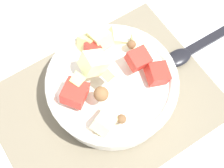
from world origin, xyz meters
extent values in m
plane|color=silver|center=(0.00, 0.00, 0.00)|extent=(2.40, 2.40, 0.00)
cube|color=#756B56|center=(0.00, 0.00, 0.00)|extent=(0.41, 0.31, 0.01)
cylinder|color=white|center=(0.02, 0.01, 0.04)|extent=(0.22, 0.22, 0.06)
torus|color=white|center=(0.02, 0.01, 0.07)|extent=(0.24, 0.24, 0.02)
cube|color=red|center=(-0.05, 0.01, 0.09)|extent=(0.06, 0.05, 0.03)
cube|color=beige|center=(0.04, 0.08, 0.09)|extent=(0.03, 0.04, 0.04)
cube|color=beige|center=(-0.04, -0.05, 0.08)|extent=(0.05, 0.04, 0.04)
cube|color=#93C160|center=(0.01, 0.00, 0.11)|extent=(0.02, 0.02, 0.03)
cube|color=red|center=(0.09, -0.03, 0.08)|extent=(0.05, 0.05, 0.03)
cube|color=#A3CC6B|center=(-0.04, 0.03, 0.10)|extent=(0.03, 0.04, 0.03)
cube|color=beige|center=(0.10, 0.04, 0.08)|extent=(0.04, 0.04, 0.03)
cube|color=beige|center=(0.07, 0.08, 0.07)|extent=(0.05, 0.05, 0.04)
sphere|color=brown|center=(-0.02, -0.02, 0.10)|extent=(0.04, 0.03, 0.04)
cube|color=#E5D684|center=(0.02, 0.09, 0.08)|extent=(0.05, 0.05, 0.05)
sphere|color=brown|center=(0.08, 0.04, 0.09)|extent=(0.02, 0.03, 0.02)
cube|color=red|center=(0.07, 0.01, 0.10)|extent=(0.04, 0.04, 0.03)
cube|color=beige|center=(0.00, 0.04, 0.11)|extent=(0.05, 0.04, 0.05)
cube|color=red|center=(0.02, 0.07, 0.09)|extent=(0.03, 0.03, 0.03)
sphere|color=brown|center=(-0.01, -0.07, 0.09)|extent=(0.02, 0.02, 0.02)
ellipsoid|color=black|center=(0.17, 0.00, 0.01)|extent=(0.06, 0.04, 0.01)
cube|color=black|center=(0.28, 0.00, 0.01)|extent=(0.19, 0.02, 0.01)
camera|label=1|loc=(-0.12, -0.20, 0.60)|focal=53.51mm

